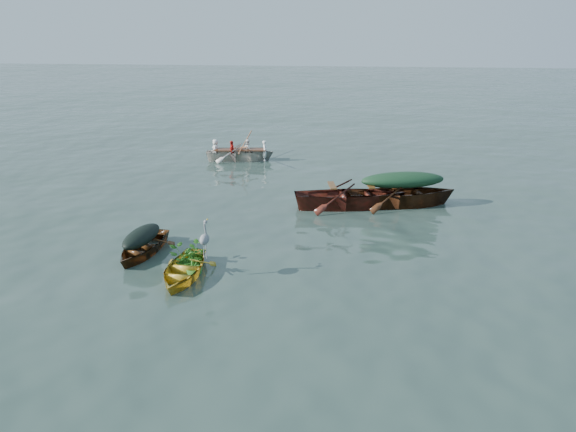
# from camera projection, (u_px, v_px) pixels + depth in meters

# --- Properties ---
(ground) EXTENTS (140.00, 140.00, 0.00)m
(ground) POSITION_uv_depth(u_px,v_px,m) (300.00, 247.00, 15.25)
(ground) COLOR #32463D
(ground) RESTS_ON ground
(yellow_dinghy) EXTENTS (1.26, 2.90, 0.76)m
(yellow_dinghy) POSITION_uv_depth(u_px,v_px,m) (183.00, 277.00, 13.42)
(yellow_dinghy) COLOR gold
(yellow_dinghy) RESTS_ON ground
(dark_covered_boat) EXTENTS (1.46, 3.21, 0.74)m
(dark_covered_boat) POSITION_uv_depth(u_px,v_px,m) (143.00, 254.00, 14.77)
(dark_covered_boat) COLOR #533113
(dark_covered_boat) RESTS_ON ground
(green_tarp_boat) EXTENTS (5.32, 2.77, 1.23)m
(green_tarp_boat) POSITION_uv_depth(u_px,v_px,m) (401.00, 206.00, 18.70)
(green_tarp_boat) COLOR #512813
(green_tarp_boat) RESTS_ON ground
(open_wooden_boat) EXTENTS (5.31, 2.48, 1.24)m
(open_wooden_boat) POSITION_uv_depth(u_px,v_px,m) (350.00, 208.00, 18.50)
(open_wooden_boat) COLOR #521C14
(open_wooden_boat) RESTS_ON ground
(rowed_boat) EXTENTS (4.31, 1.80, 0.99)m
(rowed_boat) POSITION_uv_depth(u_px,v_px,m) (240.00, 161.00, 24.91)
(rowed_boat) COLOR silver
(rowed_boat) RESTS_ON ground
(dark_tarp_cover) EXTENTS (0.80, 1.77, 0.40)m
(dark_tarp_cover) POSITION_uv_depth(u_px,v_px,m) (141.00, 234.00, 14.59)
(dark_tarp_cover) COLOR black
(dark_tarp_cover) RESTS_ON dark_covered_boat
(green_tarp_cover) EXTENTS (2.92, 1.52, 0.52)m
(green_tarp_cover) POSITION_uv_depth(u_px,v_px,m) (403.00, 180.00, 18.42)
(green_tarp_cover) COLOR #16361D
(green_tarp_cover) RESTS_ON green_tarp_boat
(thwart_benches) EXTENTS (2.68, 1.40, 0.04)m
(thwart_benches) POSITION_uv_depth(u_px,v_px,m) (351.00, 189.00, 18.30)
(thwart_benches) COLOR #523013
(thwart_benches) RESTS_ON open_wooden_boat
(heron) EXTENTS (0.28, 0.40, 0.92)m
(heron) POSITION_uv_depth(u_px,v_px,m) (205.00, 245.00, 13.13)
(heron) COLOR gray
(heron) RESTS_ON yellow_dinghy
(dinghy_weeds) EXTENTS (0.70, 0.90, 0.60)m
(dinghy_weeds) POSITION_uv_depth(u_px,v_px,m) (190.00, 242.00, 13.71)
(dinghy_weeds) COLOR #31651A
(dinghy_weeds) RESTS_ON yellow_dinghy
(rowers) EXTENTS (3.05, 1.51, 0.76)m
(rowers) POSITION_uv_depth(u_px,v_px,m) (240.00, 141.00, 24.63)
(rowers) COLOR white
(rowers) RESTS_ON rowed_boat
(oars) EXTENTS (0.94, 2.66, 0.06)m
(oars) POSITION_uv_depth(u_px,v_px,m) (240.00, 149.00, 24.74)
(oars) COLOR #9F603C
(oars) RESTS_ON rowed_boat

